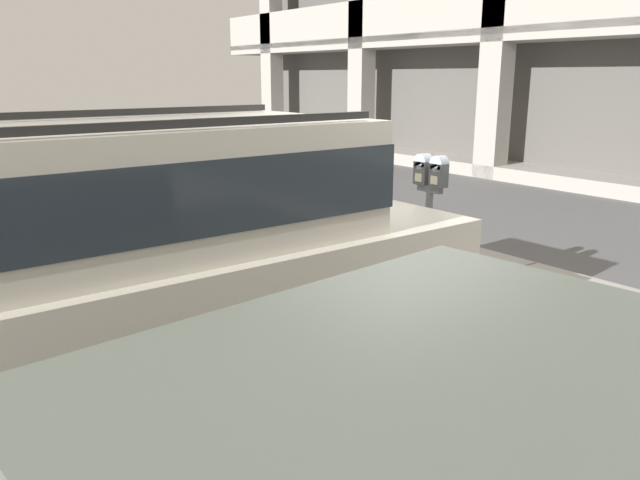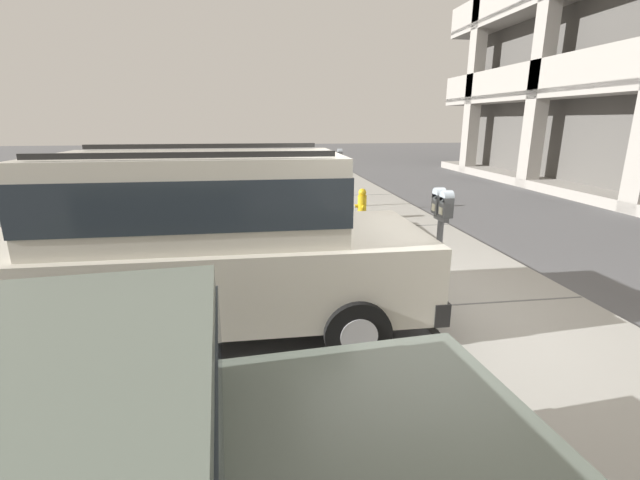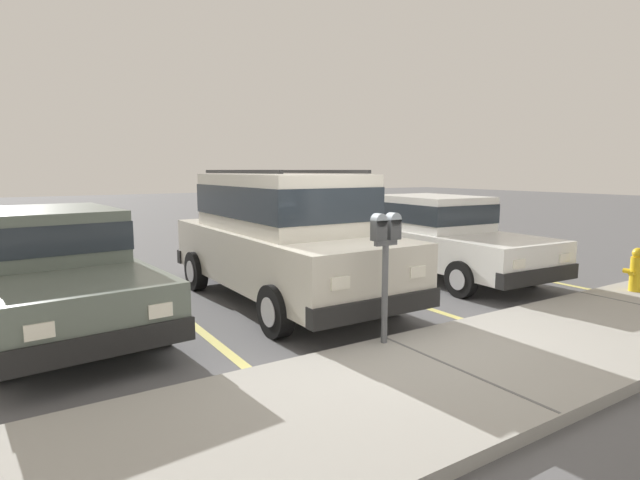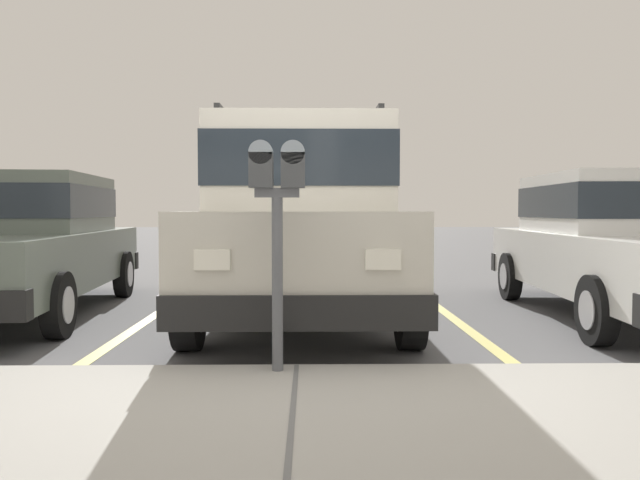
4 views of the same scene
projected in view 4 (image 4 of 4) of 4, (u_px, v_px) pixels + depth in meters
ground_plane at (297, 381)px, 4.32m from camera, size 80.00×80.00×0.10m
sidewalk at (292, 432)px, 3.02m from camera, size 40.00×2.20×0.12m
parking_stall_lines at (126, 335)px, 5.69m from camera, size 12.91×4.80×0.01m
silver_suv at (302, 215)px, 6.52m from camera, size 2.03×4.79×2.03m
red_sedan at (621, 240)px, 6.65m from camera, size 2.01×4.57×1.54m
dark_hatchback at (22, 239)px, 6.87m from camera, size 2.12×4.61×1.54m
parking_meter_near at (277, 200)px, 3.91m from camera, size 0.35×0.12×1.45m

